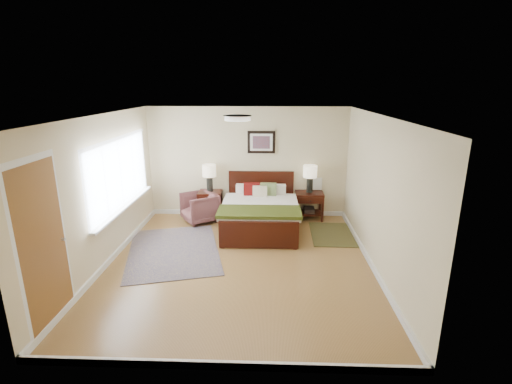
% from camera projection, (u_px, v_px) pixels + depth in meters
% --- Properties ---
extents(floor, '(5.00, 5.00, 0.00)m').
position_uv_depth(floor, '(240.00, 263.00, 6.38)').
color(floor, olive).
rests_on(floor, ground).
extents(back_wall, '(4.50, 0.04, 2.50)m').
position_uv_depth(back_wall, '(248.00, 163.00, 8.43)').
color(back_wall, beige).
rests_on(back_wall, ground).
extents(front_wall, '(4.50, 0.04, 2.50)m').
position_uv_depth(front_wall, '(218.00, 265.00, 3.63)').
color(front_wall, beige).
rests_on(front_wall, ground).
extents(left_wall, '(0.04, 5.00, 2.50)m').
position_uv_depth(left_wall, '(103.00, 192.00, 6.11)').
color(left_wall, beige).
rests_on(left_wall, ground).
extents(right_wall, '(0.04, 5.00, 2.50)m').
position_uv_depth(right_wall, '(378.00, 195.00, 5.95)').
color(right_wall, beige).
rests_on(right_wall, ground).
extents(ceiling, '(4.50, 5.00, 0.02)m').
position_uv_depth(ceiling, '(237.00, 115.00, 5.68)').
color(ceiling, white).
rests_on(ceiling, back_wall).
extents(window, '(0.11, 2.72, 1.32)m').
position_uv_depth(window, '(122.00, 175.00, 6.75)').
color(window, silver).
rests_on(window, left_wall).
extents(door, '(0.06, 1.00, 2.18)m').
position_uv_depth(door, '(43.00, 246.00, 4.48)').
color(door, silver).
rests_on(door, ground).
extents(ceil_fixture, '(0.44, 0.44, 0.08)m').
position_uv_depth(ceil_fixture, '(238.00, 118.00, 5.69)').
color(ceil_fixture, white).
rests_on(ceil_fixture, ceiling).
extents(bed, '(1.60, 1.93, 1.04)m').
position_uv_depth(bed, '(260.00, 208.00, 7.72)').
color(bed, black).
rests_on(bed, ground).
extents(wall_art, '(0.62, 0.05, 0.50)m').
position_uv_depth(wall_art, '(261.00, 142.00, 8.26)').
color(wall_art, black).
rests_on(wall_art, back_wall).
extents(nightstand_left, '(0.52, 0.47, 0.62)m').
position_uv_depth(nightstand_left, '(210.00, 197.00, 8.43)').
color(nightstand_left, black).
rests_on(nightstand_left, ground).
extents(nightstand_right, '(0.63, 0.47, 0.62)m').
position_uv_depth(nightstand_right, '(309.00, 203.00, 8.39)').
color(nightstand_right, black).
rests_on(nightstand_right, ground).
extents(lamp_left, '(0.30, 0.30, 0.61)m').
position_uv_depth(lamp_left, '(209.00, 174.00, 8.30)').
color(lamp_left, black).
rests_on(lamp_left, nightstand_left).
extents(lamp_right, '(0.30, 0.30, 0.61)m').
position_uv_depth(lamp_right, '(310.00, 174.00, 8.22)').
color(lamp_right, black).
rests_on(lamp_right, nightstand_right).
extents(armchair, '(0.98, 0.97, 0.65)m').
position_uv_depth(armchair, '(200.00, 207.00, 8.25)').
color(armchair, brown).
rests_on(armchair, ground).
extents(rug_persian, '(2.11, 2.58, 0.01)m').
position_uv_depth(rug_persian, '(174.00, 251.00, 6.84)').
color(rug_persian, '#0E0D45').
rests_on(rug_persian, ground).
extents(rug_navy, '(0.88, 1.30, 0.01)m').
position_uv_depth(rug_navy, '(332.00, 234.00, 7.60)').
color(rug_navy, black).
rests_on(rug_navy, ground).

